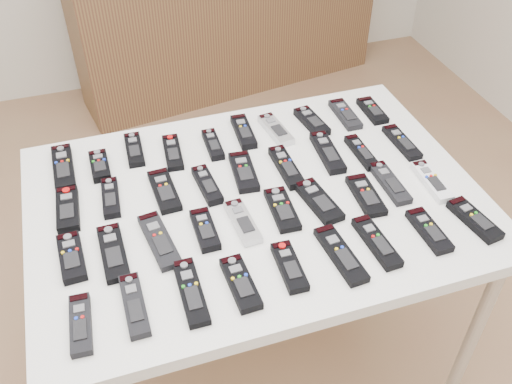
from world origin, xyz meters
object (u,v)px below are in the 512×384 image
object	(u,v)px
remote_9	(372,111)
remote_29	(81,324)
remote_0	(63,168)
remote_2	(134,150)
remote_8	(345,114)
remote_33	(289,267)
remote_23	(243,222)
remote_13	(207,185)
remote_15	(286,167)
remote_11	(111,198)
remote_21	(159,240)
remote_1	(100,166)
remote_22	(205,230)
remote_7	(312,122)
remote_36	(429,231)
remote_27	(390,183)
remote_19	(72,257)
remote_20	(113,253)
remote_18	(402,142)
remote_10	(68,209)
remote_26	(366,195)
remote_14	(244,172)
remote_31	(191,292)
remote_16	(327,152)
remote_12	(164,191)
remote_5	(244,132)
remote_35	(377,242)
remote_30	(134,305)
remote_32	(241,283)
remote_28	(432,181)
remote_6	(276,130)
sideboard	(229,15)
table	(256,212)
remote_4	(213,145)
remote_3	(173,152)
remote_24	(282,209)
remote_17	(361,152)

from	to	relation	value
remote_9	remote_29	size ratio (longest dim) A/B	0.90
remote_0	remote_2	xyz separation A→B (m)	(0.21, 0.02, -0.00)
remote_8	remote_33	xyz separation A→B (m)	(-0.41, -0.57, 0.00)
remote_23	remote_29	distance (m)	0.48
remote_13	remote_15	world-z (taller)	same
remote_11	remote_21	distance (m)	0.23
remote_1	remote_22	distance (m)	0.42
remote_7	remote_36	xyz separation A→B (m)	(0.10, -0.56, -0.00)
remote_27	remote_13	bearing A→B (deg)	163.63
remote_19	remote_20	xyz separation A→B (m)	(0.10, -0.02, -0.00)
remote_33	remote_13	bearing A→B (deg)	109.75
remote_7	remote_21	bearing A→B (deg)	-154.20
remote_18	remote_29	distance (m)	1.09
remote_8	remote_10	size ratio (longest dim) A/B	0.99
remote_26	remote_29	distance (m)	0.82
remote_1	remote_8	xyz separation A→B (m)	(0.81, 0.03, -0.00)
remote_14	remote_31	xyz separation A→B (m)	(-0.25, -0.38, -0.00)
remote_16	remote_18	world-z (taller)	remote_16
remote_27	remote_2	bearing A→B (deg)	150.59
remote_12	remote_16	size ratio (longest dim) A/B	0.92
remote_5	remote_35	distance (m)	0.60
remote_27	remote_30	distance (m)	0.79
remote_22	remote_32	size ratio (longest dim) A/B	0.89
remote_1	remote_31	distance (m)	0.56
remote_11	remote_28	bearing A→B (deg)	-9.86
remote_2	remote_6	bearing A→B (deg)	-2.09
sideboard	remote_5	bearing A→B (deg)	-113.21
remote_14	remote_15	size ratio (longest dim) A/B	0.92
table	remote_29	bearing A→B (deg)	-149.99
remote_14	remote_22	xyz separation A→B (m)	(-0.17, -0.20, 0.00)
remote_8	remote_27	distance (m)	0.36
remote_21	remote_23	bearing A→B (deg)	-8.19
remote_4	remote_13	xyz separation A→B (m)	(-0.07, -0.18, 0.00)
remote_5	remote_29	world-z (taller)	remote_5
remote_22	remote_35	distance (m)	0.44
remote_2	remote_23	distance (m)	0.46
remote_3	remote_10	size ratio (longest dim) A/B	1.00
remote_0	remote_6	world-z (taller)	same
remote_12	remote_4	bearing A→B (deg)	39.35
sideboard	remote_24	xyz separation A→B (m)	(-0.41, -1.99, 0.35)
remote_9	remote_19	size ratio (longest dim) A/B	0.91
remote_1	remote_26	xyz separation A→B (m)	(0.69, -0.36, -0.00)
remote_20	remote_31	world-z (taller)	remote_20
remote_6	remote_11	size ratio (longest dim) A/B	1.07
remote_35	remote_36	world-z (taller)	remote_35
table	remote_36	world-z (taller)	remote_36
remote_1	remote_12	size ratio (longest dim) A/B	0.75
remote_0	remote_21	world-z (taller)	remote_0
remote_11	remote_17	distance (m)	0.75
remote_17	remote_18	xyz separation A→B (m)	(0.14, 0.01, -0.00)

